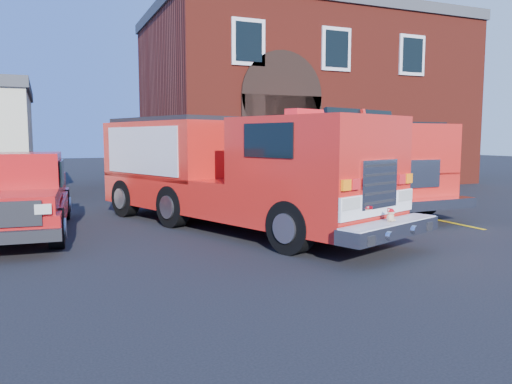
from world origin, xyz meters
name	(u,v)px	position (x,y,z in m)	size (l,w,h in m)	color
ground	(233,248)	(0.00, 0.00, 0.00)	(100.00, 100.00, 0.00)	black
parking_stripe_near	(441,221)	(6.50, 1.00, 0.00)	(0.12, 3.00, 0.01)	yellow
parking_stripe_mid	(375,207)	(6.50, 4.00, 0.00)	(0.12, 3.00, 0.01)	yellow
parking_stripe_far	(328,197)	(6.50, 7.00, 0.00)	(0.12, 3.00, 0.01)	yellow
fire_station	(300,100)	(8.99, 13.98, 4.25)	(15.20, 10.20, 8.45)	maroon
fire_engine	(229,169)	(0.78, 2.38, 1.49)	(5.66, 9.62, 2.87)	black
pickup_truck	(18,196)	(-4.15, 3.41, 0.92)	(2.54, 6.07, 1.94)	black
secondary_truck	(333,159)	(5.47, 4.96, 1.56)	(2.95, 8.89, 2.86)	black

